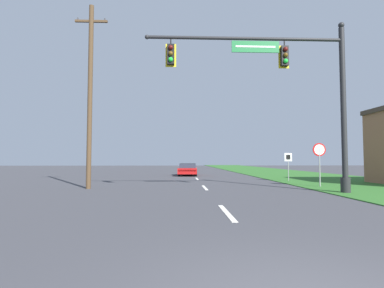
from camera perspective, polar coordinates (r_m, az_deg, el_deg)
grass_verge_right at (r=35.05m, az=17.66°, el=-5.43°), size 10.00×110.00×0.04m
road_center_line at (r=25.03m, az=0.93°, el=-6.62°), size 0.16×34.80×0.01m
signal_mast at (r=15.29m, az=19.11°, el=10.18°), size 9.69×0.47×8.19m
car_ahead at (r=30.22m, az=-0.82°, el=-4.87°), size 2.03×4.65×1.19m
stop_sign at (r=18.84m, az=23.09°, el=-1.90°), size 0.76×0.07×2.50m
route_sign_post at (r=23.02m, az=17.85°, el=-3.00°), size 0.55×0.06×2.03m
utility_pole_near at (r=17.74m, az=-18.85°, el=9.22°), size 1.80×0.26×10.25m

